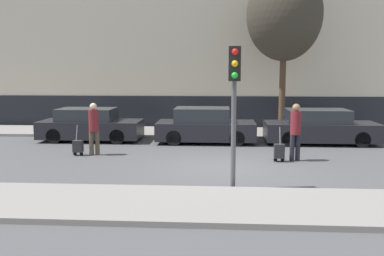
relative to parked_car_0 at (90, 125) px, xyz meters
name	(u,v)px	position (x,y,z in m)	size (l,w,h in m)	color
ground_plane	(222,168)	(5.42, -4.67, -0.63)	(80.00, 80.00, 0.00)	#4C4C4F
sidewalk_near	(223,205)	(5.42, -8.42, -0.57)	(28.00, 2.50, 0.12)	gray
sidewalk_far	(222,132)	(5.42, 2.33, -0.57)	(28.00, 3.00, 0.12)	gray
building_facade	(222,11)	(5.42, 6.17, 5.37)	(28.00, 3.32, 12.03)	#B7AD99
parked_car_0	(90,125)	(0.00, 0.00, 0.00)	(4.11, 1.75, 1.34)	black
parked_car_1	(205,126)	(4.74, -0.12, 0.02)	(3.92, 1.83, 1.40)	black
parked_car_2	(320,128)	(9.28, -0.11, 0.01)	(4.37, 1.78, 1.37)	black
pedestrian_left	(94,125)	(1.05, -2.97, 0.39)	(0.35, 0.34, 1.79)	#4C4233
trolley_left	(78,146)	(0.52, -3.09, -0.32)	(0.34, 0.29, 1.06)	#262628
pedestrian_right	(296,128)	(7.74, -3.49, 0.42)	(0.34, 0.34, 1.84)	#23232D
trolley_right	(279,151)	(7.22, -3.67, -0.29)	(0.34, 0.29, 1.11)	#262628
traffic_light	(234,88)	(5.67, -7.03, 1.82)	(0.28, 0.47, 3.43)	#515154
parked_bicycle	(211,124)	(4.94, 2.05, -0.14)	(1.77, 0.06, 0.96)	black
bare_tree_near_crossing	(284,15)	(8.11, 2.26, 4.66)	(3.31, 3.31, 7.22)	#4C3826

